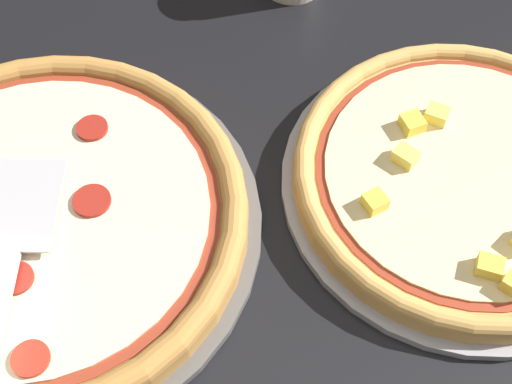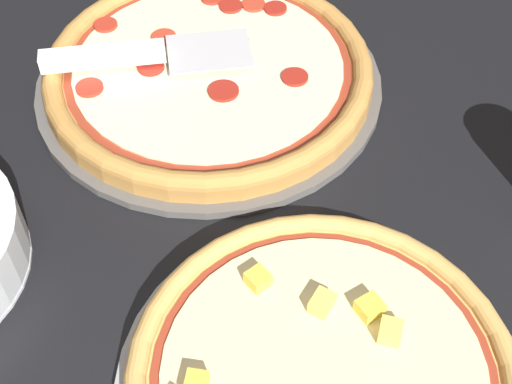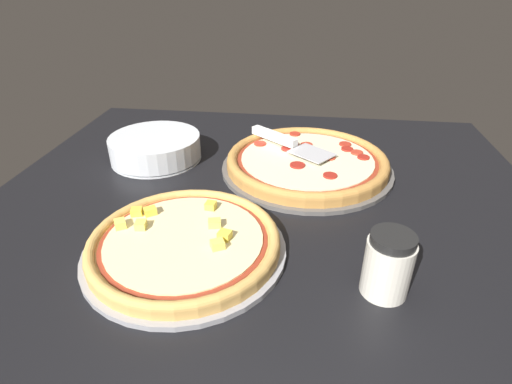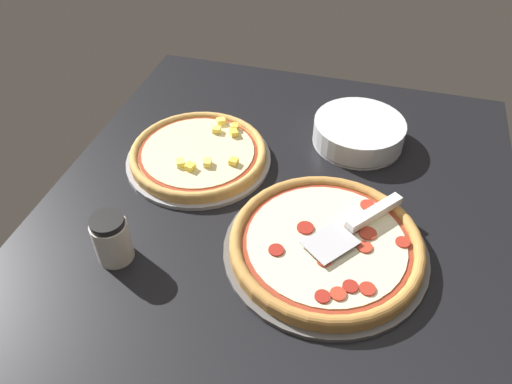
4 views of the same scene
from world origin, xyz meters
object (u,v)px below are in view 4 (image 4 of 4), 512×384
object	(u,v)px
pizza_front	(326,243)
serving_spatula	(365,219)
pizza_back	(198,153)
parmesan_shaker	(112,239)
plate_stack	(359,132)

from	to	relation	value
pizza_front	serving_spatula	distance (cm)	9.69
pizza_back	parmesan_shaker	world-z (taller)	parmesan_shaker
pizza_front	plate_stack	size ratio (longest dim) A/B	1.70
pizza_front	pizza_back	distance (cm)	41.00
pizza_front	parmesan_shaker	distance (cm)	42.76
plate_stack	parmesan_shaker	world-z (taller)	parmesan_shaker
plate_stack	parmesan_shaker	distance (cm)	66.86
pizza_back	pizza_front	bearing A→B (deg)	-120.40
pizza_front	parmesan_shaker	size ratio (longest dim) A/B	3.68
pizza_front	serving_spatula	bearing A→B (deg)	-45.73
plate_stack	parmesan_shaker	bearing A→B (deg)	140.80
pizza_back	serving_spatula	world-z (taller)	serving_spatula
parmesan_shaker	pizza_front	bearing A→B (deg)	-72.69
serving_spatula	parmesan_shaker	xyz separation A→B (cm)	(-19.26, 47.47, 0.31)
pizza_front	parmesan_shaker	xyz separation A→B (cm)	(-12.70, 40.74, 2.71)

